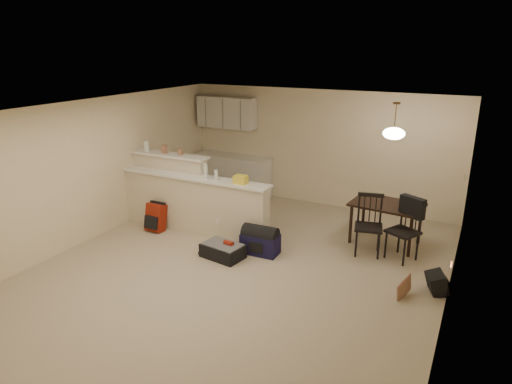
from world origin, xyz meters
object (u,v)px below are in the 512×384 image
Objects in this scene: dining_table at (387,208)px; dining_chair_far at (403,230)px; pendant_lamp at (394,133)px; dining_chair_near at (369,226)px; red_backpack at (156,217)px; suitcase at (223,251)px; black_daypack at (437,283)px; navy_duffel at (260,244)px.

dining_chair_far is at bearing -47.87° from dining_table.
pendant_lamp reaches higher than dining_chair_near.
pendant_lamp is 4.57m from red_backpack.
dining_chair_near is 2.47m from suitcase.
black_daypack is at bearing -52.97° from pendant_lamp.
dining_table is at bearing 20.49° from red_backpack.
pendant_lamp is 1.18× the size of red_backpack.
dining_chair_near is 0.55m from dining_chair_far.
pendant_lamp is at bearing 35.75° from navy_duffel.
navy_duffel is at bearing 50.15° from suitcase.
red_backpack is (-4.38, -0.86, -0.25)m from dining_chair_far.
red_backpack is 1.58× the size of black_daypack.
suitcase is at bearing -141.42° from pendant_lamp.
black_daypack reaches higher than suitcase.
dining_chair_far is 1.96× the size of red_backpack.
pendant_lamp is 0.98× the size of navy_duffel.
red_backpack is at bearing -142.00° from dining_chair_far.
navy_duffel is (-1.62, -0.81, -0.34)m from dining_chair_near.
dining_table reaches higher than black_daypack.
suitcase is (-2.65, -1.29, -0.40)m from dining_chair_far.
pendant_lamp is 1.59m from dining_chair_near.
dining_chair_far is 1.51× the size of suitcase.
dining_table reaches higher than suitcase.
red_backpack is at bearing -160.95° from pendant_lamp.
dining_chair_near reaches higher than black_daypack.
dining_chair_far reaches higher than navy_duffel.
dining_table is 1.24× the size of dining_chair_far.
dining_chair_near reaches higher than suitcase.
dining_table is at bearing 90.00° from pendant_lamp.
pendant_lamp is at bearing 47.31° from suitcase.
pendant_lamp reaches higher than dining_chair_far.
dining_chair_near is (-0.16, -0.58, -0.14)m from dining_table.
red_backpack is (-4.00, -1.38, -0.40)m from dining_table.
dining_table is 4.25m from red_backpack.
pendant_lamp is at bearing -84.28° from dining_table.
dining_chair_near is at bearing -147.17° from dining_chair_far.
black_daypack is (1.04, -1.38, -1.84)m from pendant_lamp.
pendant_lamp is at bearing 15.76° from black_daypack.
dining_table is at bearing 15.76° from black_daypack.
navy_duffel is (2.22, 0.00, -0.09)m from red_backpack.
suitcase is (-2.27, -1.81, -0.54)m from dining_table.
navy_duffel is at bearing -142.23° from pendant_lamp.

